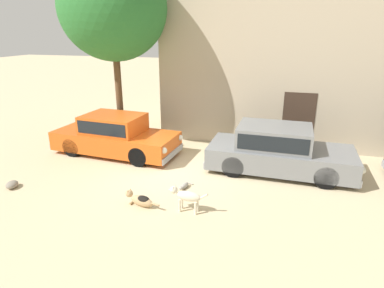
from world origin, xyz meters
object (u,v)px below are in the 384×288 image
object	(u,v)px
parked_sedan_second	(278,149)
stray_dog_tan	(186,196)
stray_dog_spotted	(140,200)
parked_sedan_nearest	(115,135)
stray_cat	(184,186)
acacia_tree_left	(113,8)

from	to	relation	value
parked_sedan_second	stray_dog_tan	bearing A→B (deg)	-122.03
stray_dog_spotted	stray_dog_tan	distance (m)	1.20
parked_sedan_nearest	stray_dog_spotted	world-z (taller)	parked_sedan_nearest
stray_dog_tan	parked_sedan_second	bearing A→B (deg)	-120.12
stray_dog_tan	stray_dog_spotted	bearing A→B (deg)	6.04
parked_sedan_second	stray_cat	distance (m)	3.14
parked_sedan_second	stray_cat	xyz separation A→B (m)	(-2.40, -1.92, -0.65)
stray_dog_spotted	stray_cat	distance (m)	1.43
parked_sedan_nearest	parked_sedan_second	distance (m)	5.51
acacia_tree_left	stray_dog_tan	bearing A→B (deg)	-47.61
parked_sedan_second	stray_dog_spotted	bearing A→B (deg)	-134.30
stray_cat	stray_dog_tan	bearing A→B (deg)	29.63
parked_sedan_nearest	stray_dog_tan	size ratio (longest dim) A/B	4.51
stray_cat	acacia_tree_left	bearing A→B (deg)	-121.17
stray_dog_tan	stray_cat	distance (m)	1.25
stray_dog_spotted	acacia_tree_left	bearing A→B (deg)	-43.95
stray_dog_tan	acacia_tree_left	world-z (taller)	acacia_tree_left
parked_sedan_nearest	stray_dog_tan	xyz separation A→B (m)	(3.51, -3.09, -0.28)
parked_sedan_second	stray_cat	bearing A→B (deg)	-140.07
parked_sedan_nearest	parked_sedan_second	xyz separation A→B (m)	(5.51, -0.04, 0.03)
parked_sedan_nearest	stray_dog_tan	world-z (taller)	parked_sedan_nearest
stray_dog_spotted	acacia_tree_left	world-z (taller)	acacia_tree_left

